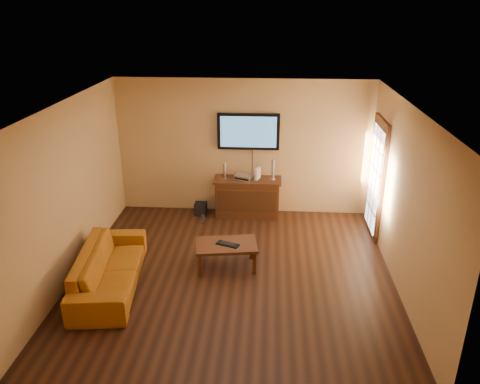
# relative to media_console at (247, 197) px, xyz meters

# --- Properties ---
(ground_plane) EXTENTS (5.00, 5.00, 0.00)m
(ground_plane) POSITION_rel_media_console_xyz_m (-0.10, -2.24, -0.39)
(ground_plane) COLOR black
(ground_plane) RESTS_ON ground
(room_walls) EXTENTS (5.00, 5.00, 5.00)m
(room_walls) POSITION_rel_media_console_xyz_m (-0.10, -1.62, 1.29)
(room_walls) COLOR tan
(room_walls) RESTS_ON ground
(french_door) EXTENTS (0.07, 1.02, 2.22)m
(french_door) POSITION_rel_media_console_xyz_m (2.36, -0.54, 0.66)
(french_door) COLOR #401F0E
(french_door) RESTS_ON ground
(media_console) EXTENTS (1.32, 0.51, 0.78)m
(media_console) POSITION_rel_media_console_xyz_m (0.00, 0.00, 0.00)
(media_console) COLOR #401F0E
(media_console) RESTS_ON ground
(television) EXTENTS (1.21, 0.08, 0.71)m
(television) POSITION_rel_media_console_xyz_m (-0.00, 0.21, 1.30)
(television) COLOR black
(television) RESTS_ON ground
(coffee_table) EXTENTS (1.06, 0.73, 0.43)m
(coffee_table) POSITION_rel_media_console_xyz_m (-0.23, -2.01, -0.02)
(coffee_table) COLOR #401F0E
(coffee_table) RESTS_ON ground
(sofa) EXTENTS (0.86, 2.16, 0.82)m
(sofa) POSITION_rel_media_console_xyz_m (-1.94, -2.66, 0.02)
(sofa) COLOR #A86012
(sofa) RESTS_ON ground
(speaker_left) EXTENTS (0.09, 0.09, 0.33)m
(speaker_left) POSITION_rel_media_console_xyz_m (-0.45, -0.01, 0.54)
(speaker_left) COLOR silver
(speaker_left) RESTS_ON media_console
(speaker_right) EXTENTS (0.11, 0.11, 0.40)m
(speaker_right) POSITION_rel_media_console_xyz_m (0.49, 0.02, 0.57)
(speaker_right) COLOR silver
(speaker_right) RESTS_ON media_console
(av_receiver) EXTENTS (0.40, 0.35, 0.08)m
(av_receiver) POSITION_rel_media_console_xyz_m (-0.08, 0.01, 0.43)
(av_receiver) COLOR silver
(av_receiver) RESTS_ON media_console
(game_console) EXTENTS (0.12, 0.18, 0.24)m
(game_console) POSITION_rel_media_console_xyz_m (0.20, 0.02, 0.51)
(game_console) COLOR white
(game_console) RESTS_ON media_console
(subwoofer) EXTENTS (0.24, 0.24, 0.24)m
(subwoofer) POSITION_rel_media_console_xyz_m (-0.95, -0.01, -0.27)
(subwoofer) COLOR black
(subwoofer) RESTS_ON ground
(bottle) EXTENTS (0.07, 0.07, 0.20)m
(bottle) POSITION_rel_media_console_xyz_m (-0.85, -0.43, -0.30)
(bottle) COLOR white
(bottle) RESTS_ON ground
(keyboard) EXTENTS (0.39, 0.26, 0.02)m
(keyboard) POSITION_rel_media_console_xyz_m (-0.21, -2.04, 0.05)
(keyboard) COLOR black
(keyboard) RESTS_ON coffee_table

